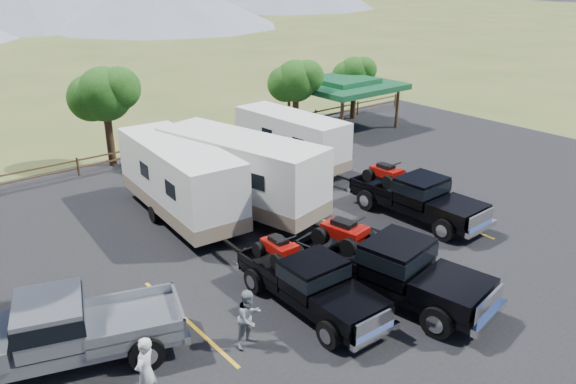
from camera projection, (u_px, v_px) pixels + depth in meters
ground at (422, 309)px, 17.42m from camera, size 320.00×320.00×0.00m
asphalt_lot at (353, 271)px, 19.58m from camera, size 44.00×34.00×0.04m
stall_lines at (333, 259)px, 20.29m from camera, size 12.12×5.50×0.01m
tree_ne_a at (295, 81)px, 33.61m from camera, size 3.11×2.92×4.76m
tree_ne_b at (354, 74)px, 37.97m from camera, size 2.77×2.59×4.27m
tree_north at (104, 94)px, 28.51m from camera, size 3.46×3.24×5.25m
rail_fence at (183, 143)px, 31.70m from camera, size 36.12×0.12×1.00m
pavilion at (343, 85)px, 36.21m from camera, size 6.20×6.20×3.22m
rig_left at (308, 280)px, 17.20m from camera, size 2.07×5.68×1.89m
rig_center at (389, 265)px, 17.77m from camera, size 3.21×6.88×2.21m
rig_right at (416, 195)px, 23.37m from camera, size 2.34×6.21×2.05m
trailer_left at (180, 180)px, 23.02m from camera, size 3.00×9.34×3.23m
trailer_center at (240, 174)px, 23.57m from camera, size 4.15×9.62×3.34m
trailer_right at (291, 140)px, 28.99m from camera, size 2.54×8.25×2.86m
pickup_silver at (59, 331)px, 14.63m from camera, size 6.87×4.05×1.96m
person_a at (146, 372)px, 13.31m from camera, size 0.81×0.75×1.86m
person_b at (249, 318)px, 15.45m from camera, size 0.93×0.78×1.72m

